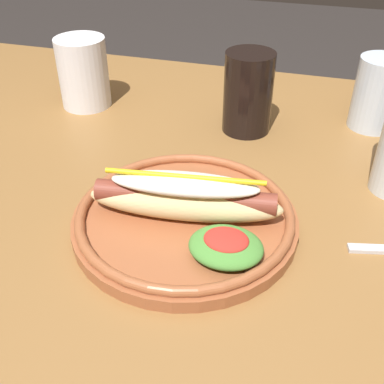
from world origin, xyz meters
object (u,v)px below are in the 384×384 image
(soda_cup, at_px, (248,93))
(extra_cup, at_px, (83,73))
(hot_dog_plate, at_px, (187,214))
(water_cup, at_px, (378,94))

(soda_cup, bearing_deg, extra_cup, 177.27)
(hot_dog_plate, xyz_separation_m, extra_cup, (-0.27, 0.28, 0.04))
(soda_cup, xyz_separation_m, extra_cup, (-0.29, 0.01, -0.00))
(hot_dog_plate, distance_m, extra_cup, 0.39)
(soda_cup, distance_m, extra_cup, 0.29)
(hot_dog_plate, distance_m, water_cup, 0.40)
(water_cup, relative_size, extra_cup, 0.96)
(soda_cup, relative_size, extra_cup, 1.07)
(soda_cup, bearing_deg, hot_dog_plate, -94.37)
(hot_dog_plate, height_order, water_cup, water_cup)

